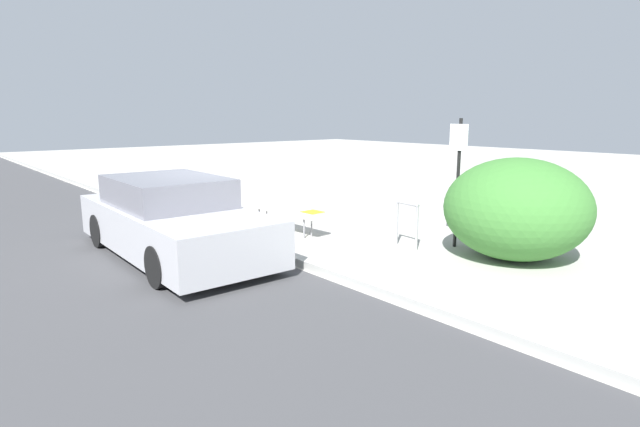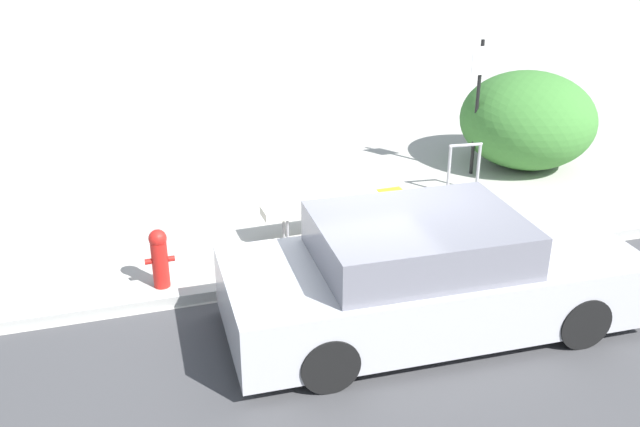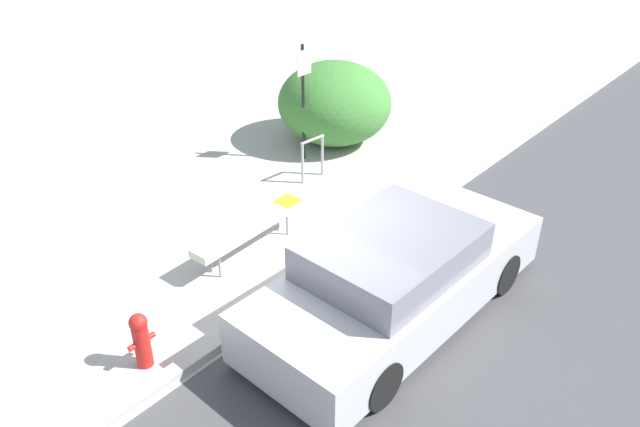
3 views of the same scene
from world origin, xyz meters
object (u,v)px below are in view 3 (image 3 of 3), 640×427
Objects in this scene: bike_rack at (313,154)px; parked_car_near at (396,277)px; sign_post at (303,93)px; fire_hydrant at (141,339)px; bench at (250,227)px.

bike_rack is 4.09m from parked_car_near.
sign_post is 5.03m from parked_car_near.
fire_hydrant is (-4.97, -1.70, -0.09)m from bike_rack.
sign_post is 3.01× the size of fire_hydrant.
parked_car_near reaches higher than bike_rack.
bench is at bearing -159.57° from bike_rack.
sign_post reaches higher than bench.
bench is 2.57× the size of bike_rack.
parked_car_near is (0.24, -2.52, 0.16)m from bench.
fire_hydrant is (-2.52, -0.78, -0.05)m from bench.
fire_hydrant is at bearing 149.22° from parked_car_near.
parked_car_near reaches higher than bench.
bike_rack is at bearing 18.85° from fire_hydrant.
bench is 2.77× the size of fire_hydrant.
fire_hydrant is (-5.51, -2.40, -0.98)m from sign_post.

